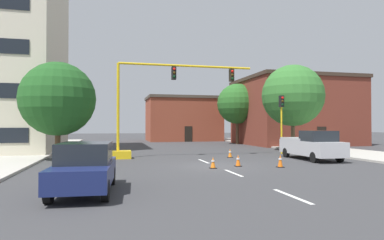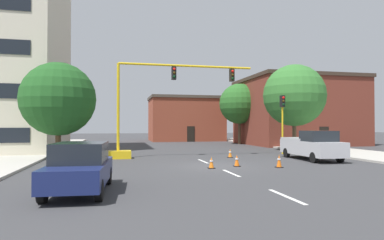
{
  "view_description": "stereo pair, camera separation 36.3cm",
  "coord_description": "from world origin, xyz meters",
  "views": [
    {
      "loc": [
        -5.79,
        -18.53,
        2.35
      ],
      "look_at": [
        -0.18,
        5.03,
        2.73
      ],
      "focal_mm": 31.31,
      "sensor_mm": 36.0,
      "label": 1
    },
    {
      "loc": [
        -5.44,
        -18.61,
        2.35
      ],
      "look_at": [
        -0.18,
        5.03,
        2.73
      ],
      "focal_mm": 31.31,
      "sensor_mm": 36.0,
      "label": 2
    }
  ],
  "objects": [
    {
      "name": "traffic_light_pole_right",
      "position": [
        7.78,
        6.56,
        3.53
      ],
      "size": [
        0.32,
        0.47,
        4.8
      ],
      "color": "yellow",
      "rests_on": "ground_plane"
    },
    {
      "name": "traffic_cone_roadside_c",
      "position": [
        2.54,
        4.52,
        0.31
      ],
      "size": [
        0.36,
        0.36,
        0.64
      ],
      "color": "black",
      "rests_on": "ground_plane"
    },
    {
      "name": "lane_stripe_seg_2",
      "position": [
        0.0,
        -3.0,
        0.0
      ],
      "size": [
        0.16,
        2.4,
        0.01
      ],
      "primitive_type": "cube",
      "color": "silver",
      "rests_on": "ground_plane"
    },
    {
      "name": "building_brick_center",
      "position": [
        4.7,
        31.4,
        3.34
      ],
      "size": [
        11.03,
        7.65,
        6.66
      ],
      "color": "brown",
      "rests_on": "ground_plane"
    },
    {
      "name": "sidewalk_right",
      "position": [
        13.26,
        8.0,
        0.07
      ],
      "size": [
        6.0,
        56.0,
        0.14
      ],
      "primitive_type": "cube",
      "color": "#B2ADA3",
      "rests_on": "ground_plane"
    },
    {
      "name": "traffic_cone_roadside_b",
      "position": [
        3.31,
        -1.53,
        0.36
      ],
      "size": [
        0.36,
        0.36,
        0.74
      ],
      "color": "black",
      "rests_on": "ground_plane"
    },
    {
      "name": "tree_right_far",
      "position": [
        9.31,
        20.56,
        5.01
      ],
      "size": [
        5.0,
        5.0,
        7.51
      ],
      "color": "brown",
      "rests_on": "ground_plane"
    },
    {
      "name": "tree_right_mid",
      "position": [
        10.16,
        8.87,
        5.04
      ],
      "size": [
        5.58,
        5.58,
        7.84
      ],
      "color": "brown",
      "rests_on": "ground_plane"
    },
    {
      "name": "pickup_truck_silver",
      "position": [
        7.43,
        1.77,
        0.97
      ],
      "size": [
        2.18,
        5.46,
        1.99
      ],
      "color": "#BCBCC1",
      "rests_on": "ground_plane"
    },
    {
      "name": "sedan_navy_near_left",
      "position": [
        -6.72,
        -6.29,
        0.89
      ],
      "size": [
        2.13,
        4.61,
        1.74
      ],
      "color": "navy",
      "rests_on": "ground_plane"
    },
    {
      "name": "lane_stripe_seg_3",
      "position": [
        0.0,
        2.5,
        0.0
      ],
      "size": [
        0.16,
        2.4,
        0.01
      ],
      "primitive_type": "cube",
      "color": "silver",
      "rests_on": "ground_plane"
    },
    {
      "name": "ground_plane",
      "position": [
        0.0,
        0.0,
        0.0
      ],
      "size": [
        160.0,
        160.0,
        0.0
      ],
      "primitive_type": "plane",
      "color": "#38383A"
    },
    {
      "name": "traffic_signal_gantry",
      "position": [
        -3.91,
        5.6,
        2.35
      ],
      "size": [
        10.88,
        1.2,
        6.83
      ],
      "color": "yellow",
      "rests_on": "ground_plane"
    },
    {
      "name": "sidewalk_left",
      "position": [
        -13.26,
        8.0,
        0.07
      ],
      "size": [
        6.0,
        56.0,
        0.14
      ],
      "primitive_type": "cube",
      "color": "#B2ADA3",
      "rests_on": "ground_plane"
    },
    {
      "name": "traffic_cone_roadside_d",
      "position": [
        -0.46,
        -1.09,
        0.31
      ],
      "size": [
        0.36,
        0.36,
        0.63
      ],
      "color": "black",
      "rests_on": "ground_plane"
    },
    {
      "name": "traffic_cone_roadside_a",
      "position": [
        1.2,
        -0.56,
        0.34
      ],
      "size": [
        0.36,
        0.36,
        0.68
      ],
      "color": "black",
      "rests_on": "ground_plane"
    },
    {
      "name": "tree_left_near",
      "position": [
        -9.38,
        5.44,
        4.12
      ],
      "size": [
        4.98,
        4.98,
        6.61
      ],
      "color": "#4C3823",
      "rests_on": "ground_plane"
    },
    {
      "name": "lane_stripe_seg_1",
      "position": [
        0.0,
        -8.5,
        0.0
      ],
      "size": [
        0.16,
        2.4,
        0.01
      ],
      "primitive_type": "cube",
      "color": "silver",
      "rests_on": "ground_plane"
    },
    {
      "name": "building_row_right",
      "position": [
        16.19,
        18.84,
        4.08
      ],
      "size": [
        13.04,
        11.3,
        8.14
      ],
      "color": "brown",
      "rests_on": "ground_plane"
    }
  ]
}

